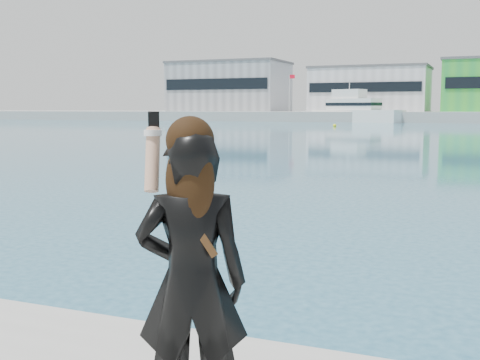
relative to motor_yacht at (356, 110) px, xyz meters
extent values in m
cube|color=#9E9E99|center=(21.94, 17.41, -1.32)|extent=(320.00, 40.00, 2.00)
cube|color=gray|center=(-33.06, 15.41, 5.18)|extent=(26.00, 16.00, 11.00)
cube|color=black|center=(-33.06, 7.31, 5.73)|extent=(24.70, 0.20, 2.42)
cube|color=#59595B|center=(-33.06, 15.41, 10.93)|extent=(26.52, 16.32, 0.50)
cube|color=silver|center=(-0.06, 15.41, 4.18)|extent=(24.00, 15.00, 9.00)
cube|color=black|center=(-0.06, 7.81, 4.63)|extent=(22.80, 0.20, 1.98)
cube|color=#59595B|center=(-0.06, 15.41, 8.93)|extent=(24.48, 15.30, 0.50)
cylinder|color=silver|center=(-16.06, 8.41, 3.68)|extent=(0.16, 0.16, 8.00)
cube|color=red|center=(-15.46, 8.41, 7.08)|extent=(1.20, 0.04, 0.80)
cube|color=white|center=(0.48, -0.17, -1.14)|extent=(18.33, 10.50, 2.36)
cube|color=white|center=(-0.45, 0.16, 1.12)|extent=(10.65, 7.15, 2.16)
cube|color=white|center=(-1.38, 0.48, 3.09)|extent=(6.67, 5.11, 1.77)
cube|color=black|center=(-0.45, 0.16, 1.12)|extent=(10.86, 7.31, 0.59)
cylinder|color=silver|center=(-1.38, 0.48, 4.96)|extent=(0.16, 0.16, 1.97)
sphere|color=#FFF70D|center=(3.07, -29.60, -2.32)|extent=(0.50, 0.50, 0.50)
imported|color=black|center=(22.30, -112.99, -0.67)|extent=(0.73, 0.62, 1.70)
sphere|color=black|center=(22.31, -113.01, 0.12)|extent=(0.26, 0.26, 0.26)
ellipsoid|color=black|center=(22.33, -113.06, -0.09)|extent=(0.28, 0.15, 0.45)
cylinder|color=tan|center=(22.06, -112.99, 0.01)|extent=(0.15, 0.21, 0.37)
cylinder|color=white|center=(22.04, -112.95, 0.16)|extent=(0.10, 0.10, 0.03)
cube|color=black|center=(22.03, -112.91, 0.21)|extent=(0.06, 0.04, 0.12)
cube|color=#4C2D14|center=(22.36, -113.06, -0.33)|extent=(0.23, 0.11, 0.35)
camera|label=1|loc=(23.78, -115.88, 0.29)|focal=45.00mm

